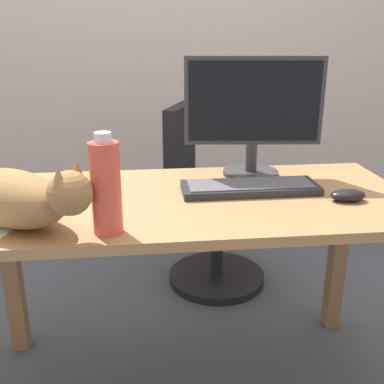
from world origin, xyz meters
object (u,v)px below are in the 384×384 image
object	(u,v)px
office_chair	(208,211)
computer_mouse	(348,195)
water_bottle	(106,187)
cat	(17,197)
keyboard	(250,187)
monitor	(253,112)

from	to	relation	value
office_chair	computer_mouse	distance (m)	0.93
computer_mouse	water_bottle	distance (m)	0.74
cat	water_bottle	xyz separation A→B (m)	(0.24, -0.07, 0.04)
keyboard	cat	bearing A→B (deg)	-162.91
cat	water_bottle	world-z (taller)	water_bottle
keyboard	water_bottle	xyz separation A→B (m)	(-0.44, -0.27, 0.11)
keyboard	cat	distance (m)	0.70
cat	keyboard	bearing A→B (deg)	17.09
monitor	computer_mouse	distance (m)	0.43
monitor	keyboard	xyz separation A→B (m)	(-0.05, -0.18, -0.21)
office_chair	monitor	size ratio (longest dim) A/B	1.85
keyboard	cat	world-z (taller)	cat
keyboard	computer_mouse	size ratio (longest dim) A/B	4.00
monitor	water_bottle	distance (m)	0.67
computer_mouse	office_chair	bearing A→B (deg)	111.42
keyboard	computer_mouse	xyz separation A→B (m)	(0.28, -0.12, 0.00)
cat	water_bottle	bearing A→B (deg)	-15.90
office_chair	computer_mouse	size ratio (longest dim) A/B	8.07
office_chair	computer_mouse	bearing A→B (deg)	-68.58
keyboard	water_bottle	bearing A→B (deg)	-147.86
keyboard	cat	xyz separation A→B (m)	(-0.67, -0.21, 0.07)
office_chair	water_bottle	world-z (taller)	water_bottle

